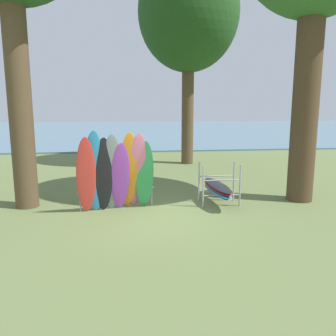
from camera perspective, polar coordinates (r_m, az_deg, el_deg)
name	(u,v)px	position (r m, az deg, el deg)	size (l,w,h in m)	color
ground_plane	(154,217)	(9.40, -2.29, -8.04)	(80.00, 80.00, 0.00)	olive
lake_water	(132,130)	(39.61, -5.84, 6.17)	(80.00, 36.00, 0.10)	slate
tree_mid_behind	(189,14)	(17.99, 3.39, 23.85)	(4.78, 4.78, 9.97)	brown
leaning_board_pile	(116,174)	(9.77, -8.51, -0.93)	(2.19, 1.09, 2.31)	red
board_storage_rack	(217,188)	(10.56, 8.09, -3.25)	(1.15, 2.13, 1.25)	#9EA0A5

